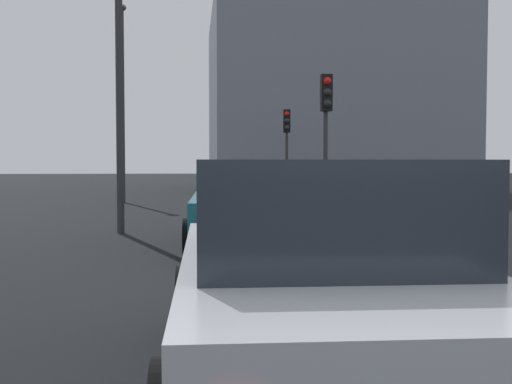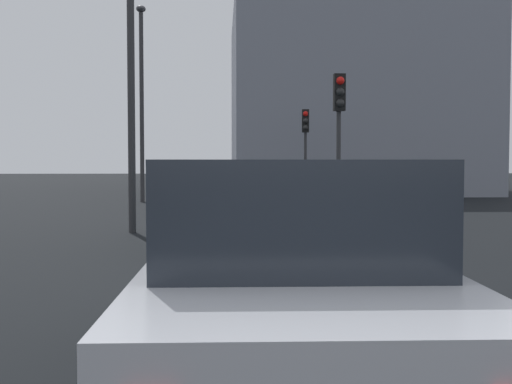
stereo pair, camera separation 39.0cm
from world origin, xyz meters
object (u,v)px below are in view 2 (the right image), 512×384
at_px(car_teal_lead, 249,206).
at_px(street_lamp_kerbside, 142,87).
at_px(car_silver_second, 287,281).
at_px(traffic_light_near_left, 305,135).
at_px(street_lamp_far, 130,1).
at_px(traffic_light_near_right, 339,116).

height_order(car_teal_lead, street_lamp_kerbside, street_lamp_kerbside).
height_order(car_silver_second, street_lamp_kerbside, street_lamp_kerbside).
distance_m(car_teal_lead, traffic_light_near_left, 13.92).
xyz_separation_m(car_teal_lead, street_lamp_far, (2.47, 2.46, 4.28)).
relative_size(car_teal_lead, traffic_light_near_left, 1.20).
relative_size(car_teal_lead, street_lamp_far, 0.50).
relative_size(car_teal_lead, car_silver_second, 0.98).
xyz_separation_m(car_silver_second, street_lamp_kerbside, (20.59, 3.52, 3.62)).
relative_size(traffic_light_near_left, traffic_light_near_right, 0.97).
bearing_deg(street_lamp_far, car_silver_second, -166.29).
height_order(traffic_light_near_left, street_lamp_far, street_lamp_far).
relative_size(car_silver_second, traffic_light_near_right, 1.19).
height_order(car_silver_second, street_lamp_far, street_lamp_far).
bearing_deg(traffic_light_near_right, street_lamp_kerbside, -148.28).
height_order(car_teal_lead, traffic_light_near_right, traffic_light_near_right).
xyz_separation_m(traffic_light_near_left, street_lamp_far, (-11.04, 5.22, 2.44)).
bearing_deg(car_silver_second, traffic_light_near_left, -6.66).
xyz_separation_m(car_teal_lead, street_lamp_kerbside, (13.13, 3.55, 3.62)).
xyz_separation_m(car_silver_second, traffic_light_near_right, (11.45, -2.42, 1.91)).
relative_size(traffic_light_near_left, street_lamp_far, 0.41).
distance_m(car_teal_lead, street_lamp_kerbside, 14.07).
xyz_separation_m(traffic_light_near_right, street_lamp_kerbside, (9.13, 5.93, 1.70)).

